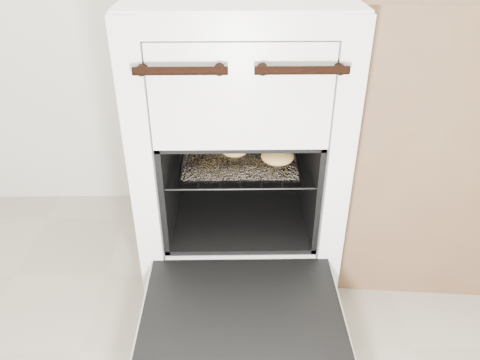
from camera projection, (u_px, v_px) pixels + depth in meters
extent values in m
cube|color=silver|center=(239.00, 139.00, 1.57)|extent=(0.61, 0.65, 0.94)
cylinder|color=black|center=(180.00, 71.00, 1.10)|extent=(0.23, 0.02, 0.02)
cylinder|color=black|center=(302.00, 70.00, 1.10)|extent=(0.23, 0.02, 0.02)
cube|color=black|center=(242.00, 313.00, 1.25)|extent=(0.53, 0.41, 0.02)
cube|color=silver|center=(242.00, 318.00, 1.26)|extent=(0.55, 0.43, 0.02)
cylinder|color=black|center=(172.00, 156.00, 1.51)|extent=(0.01, 0.43, 0.01)
cylinder|color=black|center=(307.00, 155.00, 1.52)|extent=(0.01, 0.43, 0.01)
cylinder|color=black|center=(241.00, 189.00, 1.34)|extent=(0.44, 0.01, 0.01)
cylinder|color=black|center=(239.00, 129.00, 1.69)|extent=(0.44, 0.01, 0.01)
cylinder|color=black|center=(183.00, 156.00, 1.51)|extent=(0.01, 0.41, 0.01)
cylinder|color=black|center=(202.00, 156.00, 1.51)|extent=(0.01, 0.41, 0.01)
cylinder|color=black|center=(221.00, 156.00, 1.51)|extent=(0.01, 0.41, 0.01)
cylinder|color=black|center=(240.00, 156.00, 1.51)|extent=(0.01, 0.41, 0.01)
cylinder|color=black|center=(259.00, 156.00, 1.51)|extent=(0.01, 0.41, 0.01)
cylinder|color=black|center=(277.00, 155.00, 1.52)|extent=(0.01, 0.41, 0.01)
cylinder|color=black|center=(296.00, 155.00, 1.52)|extent=(0.01, 0.41, 0.01)
cube|color=silver|center=(240.00, 157.00, 1.49)|extent=(0.35, 0.31, 0.01)
ellipsoid|color=tan|center=(209.00, 138.00, 1.54)|extent=(0.13, 0.13, 0.05)
ellipsoid|color=tan|center=(272.00, 137.00, 1.56)|extent=(0.10, 0.10, 0.04)
ellipsoid|color=tan|center=(234.00, 149.00, 1.49)|extent=(0.11, 0.11, 0.04)
ellipsoid|color=tan|center=(278.00, 156.00, 1.44)|extent=(0.10, 0.10, 0.05)
cube|color=brown|center=(470.00, 131.00, 1.63)|extent=(0.99, 0.71, 0.94)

